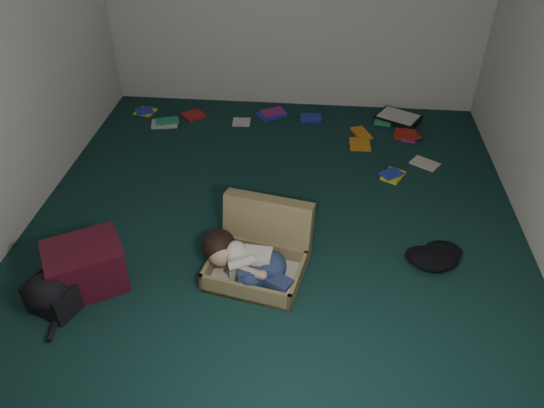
# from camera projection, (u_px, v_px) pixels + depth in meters

# --- Properties ---
(floor) EXTENTS (4.50, 4.50, 0.00)m
(floor) POSITION_uv_depth(u_px,v_px,m) (274.00, 227.00, 4.29)
(floor) COLOR #102F2C
(floor) RESTS_ON ground
(wall_front) EXTENTS (4.50, 0.00, 4.50)m
(wall_front) POSITION_uv_depth(u_px,v_px,m) (210.00, 357.00, 1.72)
(wall_front) COLOR silver
(wall_front) RESTS_ON ground
(suitcase) EXTENTS (0.78, 0.77, 0.49)m
(suitcase) POSITION_uv_depth(u_px,v_px,m) (261.00, 252.00, 3.84)
(suitcase) COLOR olive
(suitcase) RESTS_ON floor
(person) EXTENTS (0.69, 0.45, 0.30)m
(person) POSITION_uv_depth(u_px,v_px,m) (247.00, 261.00, 3.70)
(person) COLOR silver
(person) RESTS_ON suitcase
(maroon_bin) EXTENTS (0.64, 0.61, 0.35)m
(maroon_bin) POSITION_uv_depth(u_px,v_px,m) (86.00, 267.00, 3.68)
(maroon_bin) COLOR #470E1C
(maroon_bin) RESTS_ON floor
(backpack) EXTENTS (0.49, 0.44, 0.24)m
(backpack) POSITION_uv_depth(u_px,v_px,m) (52.00, 296.00, 3.53)
(backpack) COLOR black
(backpack) RESTS_ON floor
(clothing_pile) EXTENTS (0.45, 0.37, 0.14)m
(clothing_pile) POSITION_uv_depth(u_px,v_px,m) (439.00, 251.00, 3.97)
(clothing_pile) COLOR black
(clothing_pile) RESTS_ON floor
(paper_tray) EXTENTS (0.54, 0.49, 0.06)m
(paper_tray) POSITION_uv_depth(u_px,v_px,m) (398.00, 118.00, 5.74)
(paper_tray) COLOR black
(paper_tray) RESTS_ON floor
(book_scatter) EXTENTS (3.17, 1.36, 0.02)m
(book_scatter) POSITION_uv_depth(u_px,v_px,m) (309.00, 131.00, 5.55)
(book_scatter) COLOR yellow
(book_scatter) RESTS_ON floor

